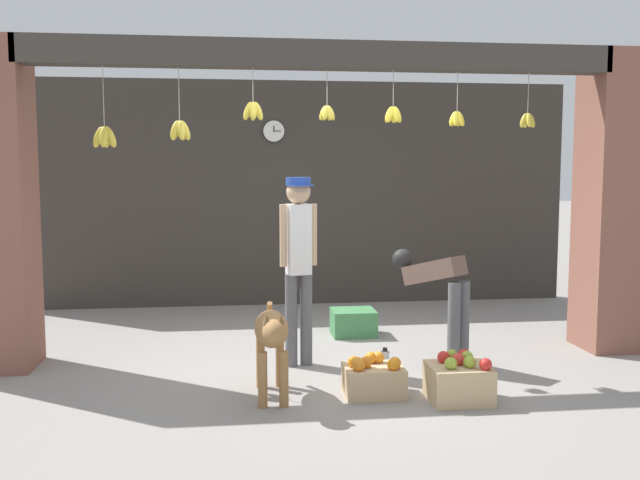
# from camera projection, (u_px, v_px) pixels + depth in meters

# --- Properties ---
(ground_plane) EXTENTS (60.00, 60.00, 0.00)m
(ground_plane) POSITION_uv_depth(u_px,v_px,m) (326.00, 366.00, 6.42)
(ground_plane) COLOR gray
(shop_back_wall) EXTENTS (7.15, 0.12, 2.88)m
(shop_back_wall) POSITION_uv_depth(u_px,v_px,m) (296.00, 194.00, 9.23)
(shop_back_wall) COLOR #38332D
(shop_back_wall) RESTS_ON ground_plane
(shop_pillar_right) EXTENTS (0.70, 0.60, 2.88)m
(shop_pillar_right) POSITION_uv_depth(u_px,v_px,m) (620.00, 202.00, 6.93)
(shop_pillar_right) COLOR brown
(shop_pillar_right) RESTS_ON ground_plane
(storefront_awning) EXTENTS (5.25, 0.27, 0.94)m
(storefront_awning) POSITION_uv_depth(u_px,v_px,m) (322.00, 59.00, 6.26)
(storefront_awning) COLOR #3D3833
(dog) EXTENTS (0.27, 0.94, 0.73)m
(dog) POSITION_uv_depth(u_px,v_px,m) (272.00, 334.00, 5.46)
(dog) COLOR #9E7042
(dog) RESTS_ON ground_plane
(shopkeeper) EXTENTS (0.34, 0.29, 1.69)m
(shopkeeper) POSITION_uv_depth(u_px,v_px,m) (299.00, 255.00, 6.33)
(shopkeeper) COLOR #56565B
(shopkeeper) RESTS_ON ground_plane
(worker_stooping) EXTENTS (0.59, 0.69, 1.03)m
(worker_stooping) POSITION_uv_depth(u_px,v_px,m) (439.00, 291.00, 6.35)
(worker_stooping) COLOR #56565B
(worker_stooping) RESTS_ON ground_plane
(fruit_crate_oranges) EXTENTS (0.46, 0.37, 0.32)m
(fruit_crate_oranges) POSITION_uv_depth(u_px,v_px,m) (373.00, 378.00, 5.57)
(fruit_crate_oranges) COLOR tan
(fruit_crate_oranges) RESTS_ON ground_plane
(fruit_crate_apples) EXTENTS (0.46, 0.40, 0.37)m
(fruit_crate_apples) POSITION_uv_depth(u_px,v_px,m) (459.00, 380.00, 5.43)
(fruit_crate_apples) COLOR tan
(fruit_crate_apples) RESTS_ON ground_plane
(produce_box_green) EXTENTS (0.46, 0.41, 0.27)m
(produce_box_green) POSITION_uv_depth(u_px,v_px,m) (353.00, 322.00, 7.57)
(produce_box_green) COLOR #42844C
(produce_box_green) RESTS_ON ground_plane
(water_bottle) EXTENTS (0.07, 0.07, 0.28)m
(water_bottle) POSITION_uv_depth(u_px,v_px,m) (385.00, 365.00, 5.96)
(water_bottle) COLOR silver
(water_bottle) RESTS_ON ground_plane
(wall_clock) EXTENTS (0.28, 0.03, 0.28)m
(wall_clock) POSITION_uv_depth(u_px,v_px,m) (274.00, 131.00, 9.04)
(wall_clock) COLOR black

